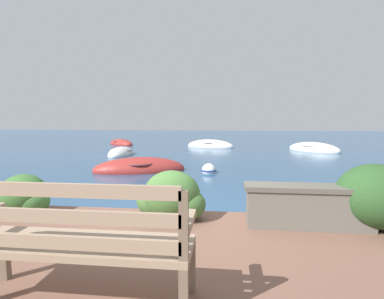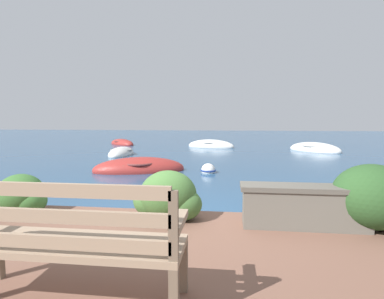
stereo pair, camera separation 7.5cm
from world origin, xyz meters
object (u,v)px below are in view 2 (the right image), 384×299
Objects in this scene: rowboat_mid at (121,154)px; mooring_buoy at (208,170)px; rowboat_distant at (122,144)px; park_bench at (69,239)px; rowboat_nearest at (139,169)px; rowboat_outer at (211,146)px; rowboat_far at (314,150)px.

rowboat_mid is 5.76m from mooring_buoy.
rowboat_distant is at bearing -163.60° from rowboat_mid.
park_bench reaches higher than rowboat_mid.
rowboat_distant is 5.37× the size of mooring_buoy.
park_bench is at bearing 15.12° from rowboat_mid.
rowboat_distant is (-5.55, 16.25, -0.65)m from park_bench.
rowboat_mid is (-2.04, 4.01, -0.01)m from rowboat_nearest.
rowboat_nearest is 1.21× the size of rowboat_distant.
rowboat_nearest reaches higher than mooring_buoy.
park_bench is 15.01m from rowboat_outer.
park_bench is at bearing -62.51° from rowboat_far.
rowboat_far is (5.40, 13.54, -0.64)m from park_bench.
rowboat_outer is at bearing -146.28° from rowboat_far.
rowboat_outer is 8.25m from mooring_buoy.
rowboat_mid is 5.82m from rowboat_distant.
rowboat_far is (6.95, 6.78, 0.00)m from rowboat_nearest.
rowboat_mid is at bearing -113.62° from rowboat_outer.
rowboat_outer is (0.14, 15.00, -0.64)m from park_bench.
rowboat_outer is at bearing 92.50° from park_bench.
park_bench reaches higher than rowboat_distant.
rowboat_far is at bearing -154.58° from rowboat_nearest.
rowboat_outer is at bearing 135.30° from rowboat_mid.
rowboat_far is at bearing 71.29° from park_bench.
rowboat_outer is at bearing 92.82° from mooring_buoy.
rowboat_distant is at bearing 111.89° from park_bench.
park_bench is 17.18m from rowboat_distant.
rowboat_mid reaches higher than mooring_buoy.
rowboat_far is 6.39× the size of mooring_buoy.
rowboat_nearest is at bearing -86.48° from rowboat_far.
rowboat_mid is at bearing -113.64° from rowboat_far.
rowboat_mid is at bearing -25.68° from rowboat_distant.
rowboat_outer is at bearing -120.45° from rowboat_nearest.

